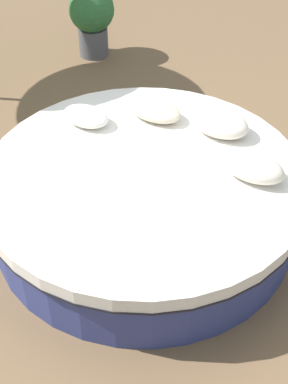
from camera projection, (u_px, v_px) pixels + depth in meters
The scene contains 7 objects.
ground_plane at pixel (144, 222), 4.75m from camera, with size 16.00×16.00×0.00m, color brown.
round_bed at pixel (144, 197), 4.54m from camera, with size 2.67×2.67×0.60m.
throw_pillow_0 at pixel (253, 167), 4.21m from camera, with size 0.53×0.30×0.21m, color silver.
throw_pillow_1 at pixel (220, 123), 4.69m from camera, with size 0.52×0.36×0.20m, color silver.
throw_pillow_2 at pixel (154, 110), 4.89m from camera, with size 0.53×0.31×0.16m, color beige.
throw_pillow_3 at pixel (86, 116), 4.82m from camera, with size 0.45×0.29×0.15m, color white.
planter at pixel (92, 16), 6.85m from camera, with size 0.59×0.59×0.91m.
Camera 1 is at (-1.77, 2.91, 3.32)m, focal length 49.89 mm.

